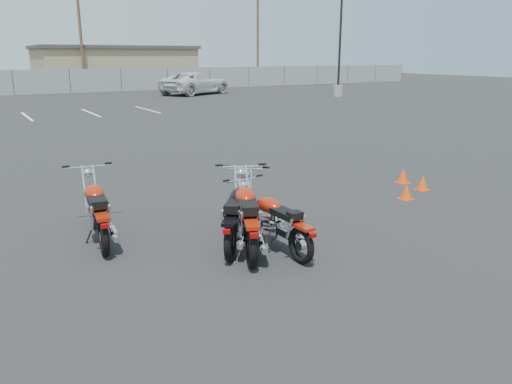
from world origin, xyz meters
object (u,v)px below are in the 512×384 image
motorcycle_third_red (247,217)px  motorcycle_rear_red (275,222)px  motorcycle_second_black (238,215)px  white_van (196,77)px  motorcycle_front_red (98,211)px

motorcycle_third_red → motorcycle_rear_red: 0.43m
motorcycle_second_black → white_van: 31.07m
motorcycle_second_black → motorcycle_rear_red: bearing=-54.1°
motorcycle_third_red → white_van: (12.14, 28.80, 0.79)m
motorcycle_front_red → white_van: bearing=62.9°
motorcycle_rear_red → motorcycle_second_black: bearing=125.9°
motorcycle_front_red → motorcycle_second_black: bearing=-34.6°
motorcycle_second_black → motorcycle_third_red: (0.03, -0.23, 0.03)m
motorcycle_front_red → motorcycle_second_black: (1.83, -1.26, -0.01)m
motorcycle_rear_red → white_van: 31.39m
motorcycle_third_red → white_van: size_ratio=0.32×
motorcycle_second_black → white_van: white_van is taller
motorcycle_third_red → motorcycle_front_red: bearing=141.2°
motorcycle_second_black → white_van: bearing=66.9°
motorcycle_front_red → white_van: size_ratio=0.31×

